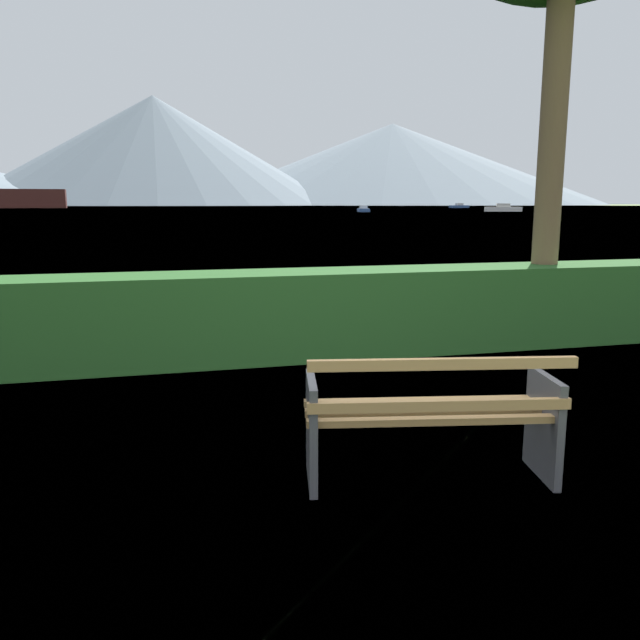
{
  "coord_description": "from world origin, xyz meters",
  "views": [
    {
      "loc": [
        -1.63,
        -3.57,
        1.75
      ],
      "look_at": [
        0.0,
        2.79,
        0.54
      ],
      "focal_mm": 35.69,
      "sensor_mm": 36.0,
      "label": 1
    }
  ],
  "objects_px": {
    "fishing_boat_near": "(459,206)",
    "tender_far": "(503,209)",
    "sailboat_mid": "(363,210)",
    "park_bench": "(431,418)"
  },
  "relations": [
    {
      "from": "sailboat_mid",
      "to": "fishing_boat_near",
      "type": "bearing_deg",
      "value": 54.16
    },
    {
      "from": "sailboat_mid",
      "to": "tender_far",
      "type": "distance_m",
      "value": 29.77
    },
    {
      "from": "park_bench",
      "to": "fishing_boat_near",
      "type": "relative_size",
      "value": 0.2
    },
    {
      "from": "fishing_boat_near",
      "to": "park_bench",
      "type": "bearing_deg",
      "value": -116.56
    },
    {
      "from": "park_bench",
      "to": "tender_far",
      "type": "distance_m",
      "value": 135.35
    },
    {
      "from": "park_bench",
      "to": "fishing_boat_near",
      "type": "xyz_separation_m",
      "value": [
        106.56,
        213.16,
        0.18
      ]
    },
    {
      "from": "tender_far",
      "to": "fishing_boat_near",
      "type": "bearing_deg",
      "value": 68.42
    },
    {
      "from": "tender_far",
      "to": "sailboat_mid",
      "type": "bearing_deg",
      "value": 175.15
    },
    {
      "from": "fishing_boat_near",
      "to": "tender_far",
      "type": "bearing_deg",
      "value": -111.58
    },
    {
      "from": "sailboat_mid",
      "to": "tender_far",
      "type": "height_order",
      "value": "tender_far"
    }
  ]
}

